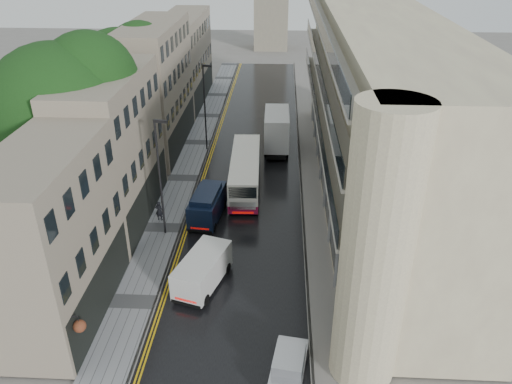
# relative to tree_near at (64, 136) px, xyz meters

# --- Properties ---
(road) EXTENTS (9.00, 85.00, 0.02)m
(road) POSITION_rel_tree_near_xyz_m (12.50, 7.50, -6.94)
(road) COLOR black
(road) RESTS_ON ground
(left_sidewalk) EXTENTS (2.70, 85.00, 0.12)m
(left_sidewalk) POSITION_rel_tree_near_xyz_m (6.65, 7.50, -6.89)
(left_sidewalk) COLOR gray
(left_sidewalk) RESTS_ON ground
(right_sidewalk) EXTENTS (1.80, 85.00, 0.12)m
(right_sidewalk) POSITION_rel_tree_near_xyz_m (17.90, 7.50, -6.89)
(right_sidewalk) COLOR slate
(right_sidewalk) RESTS_ON ground
(old_shop_row) EXTENTS (4.50, 56.00, 12.00)m
(old_shop_row) POSITION_rel_tree_near_xyz_m (3.05, 10.00, -0.95)
(old_shop_row) COLOR gray
(old_shop_row) RESTS_ON ground
(modern_block) EXTENTS (8.00, 40.00, 14.00)m
(modern_block) POSITION_rel_tree_near_xyz_m (22.80, 6.00, 0.05)
(modern_block) COLOR beige
(modern_block) RESTS_ON ground
(tree_near) EXTENTS (10.56, 10.56, 13.89)m
(tree_near) POSITION_rel_tree_near_xyz_m (0.00, 0.00, 0.00)
(tree_near) COLOR black
(tree_near) RESTS_ON ground
(tree_far) EXTENTS (9.24, 9.24, 12.46)m
(tree_far) POSITION_rel_tree_near_xyz_m (0.30, 13.00, -0.72)
(tree_far) COLOR black
(tree_far) RESTS_ON ground
(cream_bus) EXTENTS (2.69, 10.36, 2.81)m
(cream_bus) POSITION_rel_tree_near_xyz_m (11.26, 3.37, -5.52)
(cream_bus) COLOR white
(cream_bus) RESTS_ON road
(white_lorry) EXTENTS (2.42, 7.77, 4.06)m
(white_lorry) POSITION_rel_tree_near_xyz_m (13.72, 12.99, -4.89)
(white_lorry) COLOR silver
(white_lorry) RESTS_ON road
(silver_hatchback) EXTENTS (2.13, 3.84, 1.37)m
(silver_hatchback) POSITION_rel_tree_near_xyz_m (14.92, -15.22, -6.24)
(silver_hatchback) COLOR #A2A2A6
(silver_hatchback) RESTS_ON road
(white_van) EXTENTS (3.32, 5.12, 2.14)m
(white_van) POSITION_rel_tree_near_xyz_m (9.17, -8.49, -5.85)
(white_van) COLOR silver
(white_van) RESTS_ON road
(navy_van) EXTENTS (2.48, 5.08, 2.49)m
(navy_van) POSITION_rel_tree_near_xyz_m (8.65, -0.66, -5.68)
(navy_van) COLOR black
(navy_van) RESTS_ON road
(pedestrian) EXTENTS (0.63, 0.47, 1.59)m
(pedestrian) POSITION_rel_tree_near_xyz_m (6.14, 0.26, -6.03)
(pedestrian) COLOR black
(pedestrian) RESTS_ON left_sidewalk
(lamp_post_near) EXTENTS (1.00, 0.41, 8.68)m
(lamp_post_near) POSITION_rel_tree_near_xyz_m (6.92, -1.49, -2.49)
(lamp_post_near) COLOR black
(lamp_post_near) RESTS_ON left_sidewalk
(lamp_post_far) EXTENTS (0.97, 0.48, 8.46)m
(lamp_post_far) POSITION_rel_tree_near_xyz_m (7.80, 14.07, -2.60)
(lamp_post_far) COLOR black
(lamp_post_far) RESTS_ON left_sidewalk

